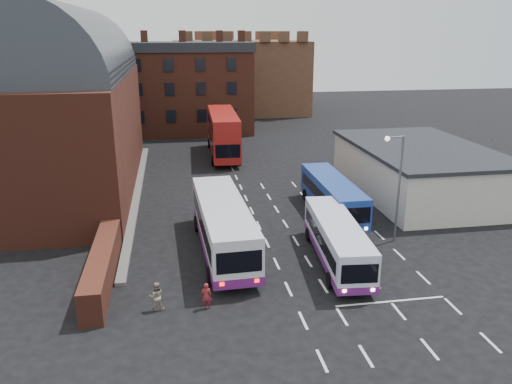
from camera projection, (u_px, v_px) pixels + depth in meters
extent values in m
plane|color=black|center=(285.00, 282.00, 28.30)|extent=(180.00, 180.00, 0.00)
cube|color=#602B1E|center=(63.00, 133.00, 44.02)|extent=(12.00, 28.00, 10.00)
cylinder|color=#1E2328|center=(56.00, 75.00, 42.49)|extent=(12.00, 26.00, 12.00)
cube|color=#602B1E|center=(102.00, 266.00, 28.29)|extent=(1.20, 10.00, 1.80)
cube|color=beige|center=(419.00, 171.00, 43.19)|extent=(10.00, 16.00, 4.00)
cube|color=#282B30|center=(421.00, 148.00, 42.55)|extent=(10.40, 16.40, 0.30)
cube|color=brown|center=(170.00, 93.00, 68.83)|extent=(22.00, 10.00, 11.00)
cube|color=brown|center=(237.00, 76.00, 89.34)|extent=(22.00, 22.00, 12.00)
cube|color=silver|center=(223.00, 223.00, 31.71)|extent=(3.19, 12.22, 2.76)
cube|color=black|center=(223.00, 221.00, 31.65)|extent=(3.20, 11.02, 0.99)
cylinder|color=black|center=(197.00, 223.00, 35.46)|extent=(0.35, 1.11, 1.10)
cylinder|color=black|center=(210.00, 276.00, 27.86)|extent=(0.35, 1.11, 1.10)
cylinder|color=black|center=(235.00, 221.00, 35.99)|extent=(0.35, 1.11, 1.10)
cylinder|color=black|center=(258.00, 271.00, 28.38)|extent=(0.35, 1.11, 1.10)
cube|color=silver|center=(337.00, 239.00, 30.30)|extent=(3.04, 9.91, 2.22)
cube|color=black|center=(337.00, 237.00, 30.26)|extent=(2.99, 8.72, 0.80)
cylinder|color=black|center=(369.00, 278.00, 27.78)|extent=(0.32, 0.90, 0.89)
cylinder|color=black|center=(340.00, 233.00, 34.01)|extent=(0.32, 0.90, 0.89)
cylinder|color=black|center=(330.00, 280.00, 27.61)|extent=(0.32, 0.90, 0.89)
cylinder|color=black|center=(308.00, 234.00, 33.84)|extent=(0.32, 0.90, 0.89)
cube|color=#1E3D96|center=(332.00, 194.00, 38.35)|extent=(2.37, 10.26, 2.33)
cube|color=black|center=(332.00, 192.00, 38.30)|extent=(2.42, 9.06, 0.84)
cylinder|color=black|center=(361.00, 223.00, 35.82)|extent=(0.26, 0.93, 0.93)
cylinder|color=black|center=(332.00, 193.00, 42.30)|extent=(0.26, 0.93, 0.93)
cylinder|color=black|center=(330.00, 225.00, 35.46)|extent=(0.26, 0.93, 0.93)
cylinder|color=black|center=(305.00, 195.00, 41.94)|extent=(0.26, 0.93, 0.93)
cube|color=#A61C17|center=(223.00, 132.00, 55.91)|extent=(3.25, 12.57, 4.42)
cube|color=black|center=(223.00, 138.00, 56.10)|extent=(3.27, 11.37, 1.02)
cylinder|color=black|center=(240.00, 160.00, 53.02)|extent=(0.35, 1.14, 1.13)
cylinder|color=black|center=(233.00, 143.00, 60.94)|extent=(0.35, 1.14, 1.13)
cylinder|color=black|center=(213.00, 160.00, 52.66)|extent=(0.35, 1.14, 1.13)
cylinder|color=black|center=(209.00, 144.00, 60.58)|extent=(0.35, 1.14, 1.13)
cylinder|color=slate|center=(399.00, 190.00, 32.76)|extent=(0.14, 0.14, 7.21)
cylinder|color=slate|center=(396.00, 137.00, 31.42)|extent=(1.25, 0.38, 0.09)
sphere|color=#FFF2CC|center=(387.00, 139.00, 31.20)|extent=(0.32, 0.32, 0.32)
imported|color=maroon|center=(206.00, 296.00, 25.43)|extent=(0.54, 0.37, 1.44)
imported|color=tan|center=(156.00, 296.00, 25.29)|extent=(0.75, 0.59, 1.53)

